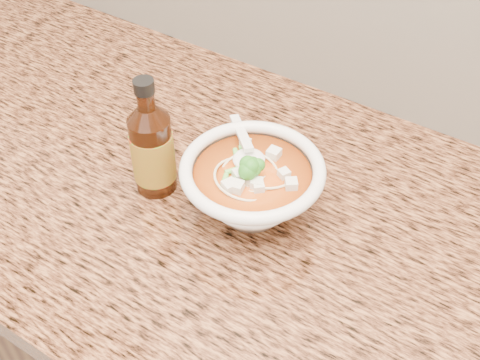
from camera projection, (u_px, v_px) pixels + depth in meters
The scene contains 3 objects.
counter_slab at pixel (336, 251), 0.84m from camera, with size 4.00×0.68×0.04m, color #986037.
soup_bowl at pixel (252, 188), 0.84m from camera, with size 0.20×0.20×0.11m.
hot_sauce_bottle at pixel (152, 149), 0.86m from camera, with size 0.08×0.08×0.19m.
Camera 1 is at (0.18, 1.15, 1.54)m, focal length 45.00 mm.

